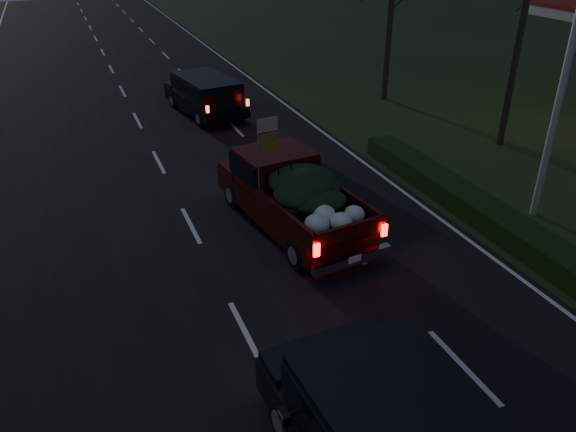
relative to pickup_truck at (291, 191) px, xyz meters
name	(u,v)px	position (x,y,z in m)	size (l,w,h in m)	color
ground	(246,333)	(-2.64, -3.98, -1.09)	(120.00, 120.00, 0.00)	black
road_asphalt	(246,333)	(-2.64, -3.98, -1.08)	(14.00, 120.00, 0.02)	black
hedge_row	(465,200)	(5.16, -0.98, -0.79)	(1.00, 10.00, 0.60)	black
pickup_truck	(291,191)	(0.00, 0.00, 0.00)	(2.77, 5.75, 2.90)	#3E0A08
lead_suv	(206,92)	(0.35, 10.71, -0.05)	(2.71, 5.01, 1.37)	black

